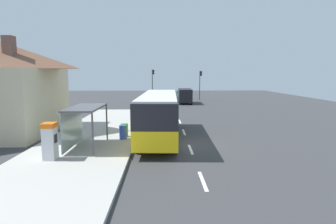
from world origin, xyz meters
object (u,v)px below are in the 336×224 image
Objects in this scene: recycling_bin_blue at (123,132)px; recycling_bin_green at (124,130)px; sedan_near at (182,95)px; traffic_light_near_side at (200,81)px; bus at (159,113)px; bus_shelter at (81,116)px; ticket_machine at (50,141)px; white_van at (185,95)px; traffic_light_far_side at (153,80)px.

recycling_bin_blue is 0.70m from recycling_bin_green.
traffic_light_near_side reaches higher than sedan_near.
traffic_light_near_side is (7.21, 29.83, 1.63)m from bus.
traffic_light_near_side is at bearing 70.09° from bus_shelter.
recycling_bin_green is (3.17, 5.15, -0.52)m from ticket_machine.
sedan_near reaches higher than recycling_bin_green.
sedan_near is at bearing 78.40° from recycling_bin_green.
traffic_light_near_side is (9.70, 30.78, 2.82)m from recycling_bin_blue.
ticket_machine reaches higher than sedan_near.
traffic_light_far_side reaches higher than white_van.
recycling_bin_green is at bearing -92.03° from traffic_light_far_side.
traffic_light_far_side is (-1.39, 30.63, 1.78)m from bus.
recycling_bin_blue is at bearing -159.17° from bus.
ticket_machine is at bearing -104.71° from sedan_near.
bus_shelter is at bearing -146.98° from bus.
ticket_machine is at bearing -96.75° from traffic_light_far_side.
sedan_near is 6.15m from traffic_light_far_side.
bus_shelter is at bearing -109.91° from traffic_light_near_side.
traffic_light_far_side is at bearing 126.87° from white_van.
ticket_machine is 0.37× the size of traffic_light_near_side.
recycling_bin_green is at bearing -107.87° from traffic_light_near_side.
white_van is (3.91, 23.56, -0.50)m from bus.
traffic_light_near_side is 1.31× the size of bus_shelter.
sedan_near is 38.06m from ticket_machine.
bus reaches higher than sedan_near.
sedan_near reaches higher than recycling_bin_blue.
bus is 31.69m from sedan_near.
ticket_machine is 6.07m from recycling_bin_green.
bus is 2.11× the size of white_van.
recycling_bin_blue is at bearing -91.98° from traffic_light_far_side.
white_van is at bearing 80.57° from bus.
traffic_light_far_side is at bearing 92.61° from bus.
white_van is 27.98m from bus_shelter.
bus is at bearing 20.83° from recycling_bin_blue.
recycling_bin_green is 0.18× the size of traffic_light_near_side.
recycling_bin_blue is 32.39m from traffic_light_near_side.
sedan_near is 4.47m from traffic_light_near_side.
ticket_machine reaches higher than recycling_bin_blue.
white_van is at bearing -90.71° from sedan_near.
bus is at bearing 43.65° from ticket_machine.
bus is at bearing -97.27° from sedan_near.
white_van is 5.54× the size of recycling_bin_green.
traffic_light_near_side is (3.20, -1.58, 2.68)m from sedan_near.
ticket_machine reaches higher than recycling_bin_green.
recycling_bin_green is (-6.40, -23.81, -0.69)m from white_van.
traffic_light_far_side reaches higher than recycling_bin_blue.
recycling_bin_blue is at bearing -101.35° from sedan_near.
traffic_light_far_side reaches higher than sedan_near.
ticket_machine is at bearing -110.06° from traffic_light_near_side.
bus is 2.11× the size of traffic_light_near_side.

